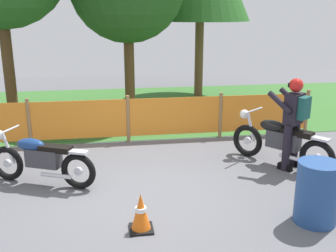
% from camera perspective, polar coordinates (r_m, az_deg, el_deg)
% --- Properties ---
extents(ground, '(24.00, 24.00, 0.02)m').
position_cam_1_polar(ground, '(6.74, -4.43, -8.82)').
color(ground, '#5B5B60').
extents(grass_verge, '(24.00, 6.23, 0.01)m').
position_cam_1_polar(grass_verge, '(12.00, -6.50, 2.53)').
color(grass_verge, '#386B2D').
rests_on(grass_verge, ground).
extents(barrier_fence, '(8.54, 0.08, 1.05)m').
position_cam_1_polar(barrier_fence, '(8.86, -5.74, 1.15)').
color(barrier_fence, olive).
rests_on(barrier_fence, ground).
extents(motorcycle_lead, '(1.84, 0.95, 0.93)m').
position_cam_1_polar(motorcycle_lead, '(6.99, -17.82, -4.54)').
color(motorcycle_lead, black).
rests_on(motorcycle_lead, ground).
extents(motorcycle_trailing, '(1.39, 1.69, 0.99)m').
position_cam_1_polar(motorcycle_trailing, '(7.77, 15.76, -2.07)').
color(motorcycle_trailing, black).
rests_on(motorcycle_trailing, ground).
extents(rider_trailing, '(0.74, 0.78, 1.69)m').
position_cam_1_polar(rider_trailing, '(7.54, 17.56, 1.00)').
color(rider_trailing, black).
rests_on(rider_trailing, ground).
extents(traffic_cone, '(0.32, 0.32, 0.53)m').
position_cam_1_polar(traffic_cone, '(5.41, -3.91, -12.26)').
color(traffic_cone, black).
rests_on(traffic_cone, ground).
extents(spare_drum, '(0.58, 0.58, 0.88)m').
position_cam_1_polar(spare_drum, '(5.89, 20.58, -8.93)').
color(spare_drum, navy).
rests_on(spare_drum, ground).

